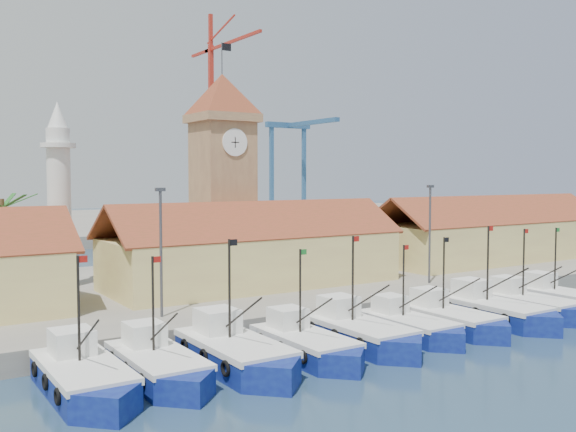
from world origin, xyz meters
TOP-DOWN VIEW (x-y plane):
  - ground at (0.00, 0.00)m, footprint 400.00×400.00m
  - quay at (0.00, 24.00)m, footprint 140.00×32.00m
  - terminal at (0.00, 110.00)m, footprint 240.00×80.00m
  - boat_0 at (-19.82, 2.95)m, footprint 3.66×10.03m
  - boat_1 at (-15.72, 3.04)m, footprint 3.50×9.58m
  - boat_2 at (-11.09, 2.57)m, footprint 3.88×10.62m
  - boat_3 at (-6.36, 2.18)m, footprint 3.45×9.44m
  - boat_4 at (-1.83, 2.50)m, footprint 3.74×10.24m
  - boat_5 at (2.62, 2.45)m, footprint 3.30×9.05m
  - boat_6 at (6.50, 2.28)m, footprint 3.48×9.54m
  - boat_7 at (11.31, 2.16)m, footprint 3.81×10.44m
  - boat_8 at (15.77, 2.28)m, footprint 3.59×9.83m
  - boat_9 at (20.52, 2.65)m, footprint 3.52×9.64m
  - hall_center at (0.00, 20.00)m, footprint 27.04×10.13m
  - hall_right at (32.00, 20.00)m, footprint 31.20×10.13m
  - clock_tower at (0.00, 26.00)m, footprint 5.80×5.80m
  - minaret at (-15.00, 28.00)m, footprint 3.00×3.00m
  - palm_tree at (-20.00, 26.00)m, footprint 5.60×5.03m
  - lamp_posts at (0.50, 12.00)m, footprint 80.70×0.25m
  - crane_red_right at (37.60, 103.71)m, footprint 1.00×32.64m
  - gantry at (62.00, 106.65)m, footprint 13.00×22.00m

SIDE VIEW (x-z plane):
  - ground at x=0.00m, z-range 0.00..0.00m
  - boat_5 at x=2.62m, z-range -2.72..4.13m
  - boat_3 at x=-6.36m, z-range -2.83..4.31m
  - boat_6 at x=6.50m, z-range -2.86..4.36m
  - boat_1 at x=-15.72m, z-range -2.87..4.37m
  - quay at x=0.00m, z-range 0.00..1.50m
  - boat_9 at x=20.52m, z-range -2.89..4.40m
  - boat_8 at x=15.77m, z-range -2.95..4.49m
  - boat_0 at x=-19.82m, z-range -3.01..4.58m
  - boat_4 at x=-1.83m, z-range -3.07..4.67m
  - boat_7 at x=11.31m, z-range -3.13..4.76m
  - boat_2 at x=-11.09m, z-range -3.19..4.85m
  - terminal at x=0.00m, z-range 0.00..2.00m
  - hall_center at x=0.00m, z-range 0.18..7.79m
  - hall_right at x=32.00m, z-range 0.18..7.79m
  - palm_tree at x=-20.00m, z-range 2.05..10.44m
  - lamp_posts at x=0.50m, z-range 1.96..10.99m
  - minaret at x=-15.00m, z-range 1.58..17.88m
  - clock_tower at x=0.00m, z-range 0.61..23.31m
  - gantry at x=62.00m, z-range 8.44..31.64m
  - crane_red_right at x=37.60m, z-range 4.53..50.99m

